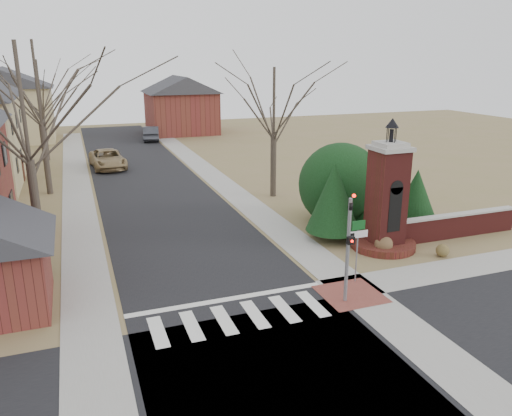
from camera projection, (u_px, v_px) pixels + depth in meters
name	position (u px, v px, depth m)	size (l,w,h in m)	color
ground	(247.00, 328.00, 17.65)	(120.00, 120.00, 0.00)	olive
main_street	(150.00, 185.00, 37.41)	(8.00, 70.00, 0.01)	black
cross_street	(280.00, 377.00, 14.95)	(120.00, 8.00, 0.01)	black
crosswalk_zone	(240.00, 317.00, 18.36)	(8.00, 2.20, 0.02)	silver
stop_bar	(228.00, 299.00, 19.71)	(8.00, 0.35, 0.02)	silver
sidewalk_right_main	(217.00, 179.00, 39.12)	(2.00, 60.00, 0.02)	gray
sidewalk_left	(77.00, 191.00, 35.68)	(2.00, 60.00, 0.02)	gray
curb_apron	(351.00, 294.00, 20.13)	(2.40, 2.40, 0.02)	brown
traffic_signal_pole	(349.00, 239.00, 18.84)	(0.28, 0.41, 4.50)	slate
sign_post	(358.00, 239.00, 20.72)	(0.90, 0.07, 2.75)	slate
brick_gate_monument	(386.00, 206.00, 24.48)	(3.20, 3.20, 6.47)	#5D1E1B
brick_garden_wall	(456.00, 225.00, 26.41)	(7.50, 0.50, 1.30)	#5D1E1B
house_distant_left	(3.00, 104.00, 55.55)	(10.80, 8.80, 8.53)	tan
house_distant_right	(181.00, 104.00, 62.34)	(8.80, 8.80, 7.30)	maroon
evergreen_near	(334.00, 197.00, 25.65)	(2.80, 2.80, 4.10)	#473D33
evergreen_mid	(376.00, 181.00, 27.73)	(3.40, 3.40, 4.70)	#473D33
evergreen_far	(416.00, 194.00, 27.70)	(2.40, 2.40, 3.30)	#473D33
evergreen_mass	(341.00, 181.00, 28.46)	(4.80, 4.80, 4.80)	black
bare_tree_0	(21.00, 94.00, 21.19)	(8.05, 8.05, 11.15)	#473D33
bare_tree_1	(36.00, 76.00, 32.77)	(8.40, 8.40, 11.64)	#473D33
bare_tree_2	(39.00, 83.00, 44.57)	(7.35, 7.35, 10.19)	#473D33
bare_tree_3	(274.00, 97.00, 32.56)	(7.00, 7.00, 9.70)	#473D33
pickup_truck	(108.00, 159.00, 42.94)	(2.63, 5.70, 1.58)	#957B51
distant_car	(151.00, 133.00, 57.38)	(1.72, 4.94, 1.63)	#35363C
dry_shrub_left	(384.00, 244.00, 24.29)	(0.89, 0.89, 0.89)	brown
dry_shrub_right	(443.00, 250.00, 23.89)	(0.63, 0.63, 0.63)	brown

